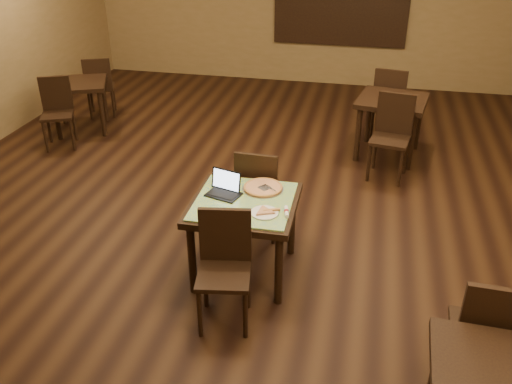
% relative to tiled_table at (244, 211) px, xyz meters
% --- Properties ---
extents(ground, '(10.00, 10.00, 0.00)m').
position_rel_tiled_table_xyz_m(ground, '(-0.18, 0.97, -0.66)').
color(ground, black).
rests_on(ground, ground).
extents(tiled_table, '(0.93, 0.93, 0.76)m').
position_rel_tiled_table_xyz_m(tiled_table, '(0.00, 0.00, 0.00)').
color(tiled_table, black).
rests_on(tiled_table, ground).
extents(chair_main_near, '(0.48, 0.48, 0.97)m').
position_rel_tiled_table_xyz_m(chair_main_near, '(-0.01, -0.62, -0.11)').
color(chair_main_near, black).
rests_on(chair_main_near, ground).
extents(chair_main_far, '(0.44, 0.44, 0.98)m').
position_rel_tiled_table_xyz_m(chair_main_far, '(-0.00, 0.61, -0.11)').
color(chair_main_far, black).
rests_on(chair_main_far, ground).
extents(laptop, '(0.33, 0.30, 0.20)m').
position_rel_tiled_table_xyz_m(laptop, '(-0.20, 0.10, 0.16)').
color(laptop, black).
rests_on(laptop, tiled_table).
extents(plate, '(0.24, 0.24, 0.01)m').
position_rel_tiled_table_xyz_m(plate, '(0.22, -0.18, 0.11)').
color(plate, white).
rests_on(plate, tiled_table).
extents(pizza_slice, '(0.25, 0.25, 0.02)m').
position_rel_tiled_table_xyz_m(pizza_slice, '(0.22, -0.18, 0.13)').
color(pizza_slice, beige).
rests_on(pizza_slice, plate).
extents(pizza_pan, '(0.38, 0.38, 0.01)m').
position_rel_tiled_table_xyz_m(pizza_pan, '(0.12, 0.24, 0.11)').
color(pizza_pan, silver).
rests_on(pizza_pan, tiled_table).
extents(pizza_whole, '(0.36, 0.36, 0.03)m').
position_rel_tiled_table_xyz_m(pizza_whole, '(0.12, 0.24, 0.12)').
color(pizza_whole, beige).
rests_on(pizza_whole, pizza_pan).
extents(spatula, '(0.25, 0.23, 0.01)m').
position_rel_tiled_table_xyz_m(spatula, '(0.14, 0.22, 0.13)').
color(spatula, silver).
rests_on(spatula, pizza_whole).
extents(napkin_roll, '(0.07, 0.17, 0.04)m').
position_rel_tiled_table_xyz_m(napkin_roll, '(0.40, -0.14, 0.12)').
color(napkin_roll, white).
rests_on(napkin_roll, tiled_table).
extents(other_table_a, '(0.98, 0.98, 0.80)m').
position_rel_tiled_table_xyz_m(other_table_a, '(1.27, 2.95, 0.00)').
color(other_table_a, black).
rests_on(other_table_a, ground).
extents(other_table_a_chair_near, '(0.51, 0.51, 1.03)m').
position_rel_tiled_table_xyz_m(other_table_a_chair_near, '(1.29, 2.35, -0.08)').
color(other_table_a_chair_near, black).
rests_on(other_table_a_chair_near, ground).
extents(other_table_a_chair_far, '(0.51, 0.51, 1.03)m').
position_rel_tiled_table_xyz_m(other_table_a_chair_far, '(1.26, 3.56, -0.08)').
color(other_table_a_chair_far, black).
rests_on(other_table_a_chair_far, ground).
extents(other_table_b, '(1.03, 1.03, 0.74)m').
position_rel_tiled_table_xyz_m(other_table_b, '(-3.18, 2.89, -0.05)').
color(other_table_b, black).
rests_on(other_table_b, ground).
extents(other_table_b_chair_near, '(0.54, 0.54, 0.95)m').
position_rel_tiled_table_xyz_m(other_table_b_chair_near, '(-3.21, 2.33, -0.12)').
color(other_table_b_chair_near, black).
rests_on(other_table_b_chair_near, ground).
extents(other_table_b_chair_far, '(0.54, 0.54, 0.95)m').
position_rel_tiled_table_xyz_m(other_table_b_chair_far, '(-3.15, 3.46, -0.12)').
color(other_table_b_chair_far, black).
rests_on(other_table_b_chair_far, ground).
extents(other_table_c_chair_far, '(0.49, 0.49, 1.08)m').
position_rel_tiled_table_xyz_m(other_table_c_chair_far, '(1.91, -1.11, -0.05)').
color(other_table_c_chair_far, black).
rests_on(other_table_c_chair_far, ground).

